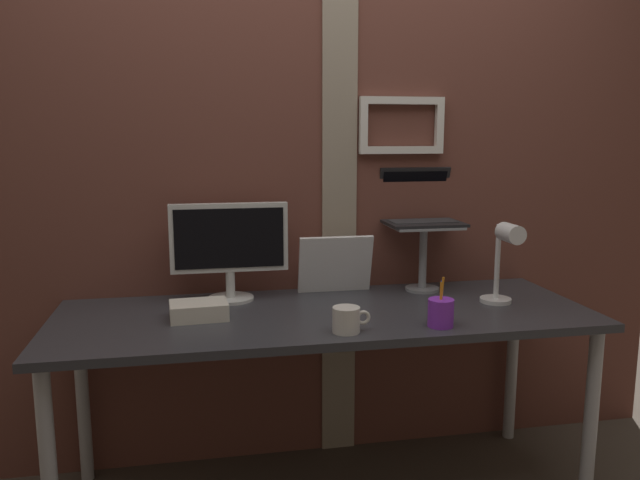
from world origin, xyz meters
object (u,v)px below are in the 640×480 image
object	(u,v)px
laptop	(418,207)
coffee_mug	(347,320)
monitor	(229,243)
desk_lamp	(505,255)
whiteboard_panel	(335,264)
pen_cup	(441,312)

from	to	relation	value
laptop	coffee_mug	xyz separation A→B (m)	(-0.44, -0.55, -0.30)
monitor	desk_lamp	xyz separation A→B (m)	(1.01, -0.28, -0.03)
whiteboard_panel	pen_cup	xyz separation A→B (m)	(0.25, -0.51, -0.07)
monitor	desk_lamp	size ratio (longest dim) A/B	1.42
pen_cup	desk_lamp	bearing A→B (deg)	30.90
monitor	whiteboard_panel	world-z (taller)	monitor
monitor	coffee_mug	world-z (taller)	monitor
monitor	laptop	size ratio (longest dim) A/B	1.46
whiteboard_panel	coffee_mug	bearing A→B (deg)	-98.23
coffee_mug	laptop	bearing A→B (deg)	51.61
desk_lamp	pen_cup	size ratio (longest dim) A/B	1.85
pen_cup	coffee_mug	bearing A→B (deg)	179.98
desk_lamp	whiteboard_panel	bearing A→B (deg)	151.39
desk_lamp	monitor	bearing A→B (deg)	164.26
whiteboard_panel	coffee_mug	size ratio (longest dim) A/B	2.36
whiteboard_panel	desk_lamp	distance (m)	0.66
laptop	pen_cup	xyz separation A→B (m)	(-0.11, -0.55, -0.29)
desk_lamp	pen_cup	distance (m)	0.41
laptop	pen_cup	world-z (taller)	laptop
monitor	whiteboard_panel	size ratio (longest dim) A/B	1.50
coffee_mug	monitor	bearing A→B (deg)	126.41
monitor	coffee_mug	xyz separation A→B (m)	(0.35, -0.48, -0.18)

